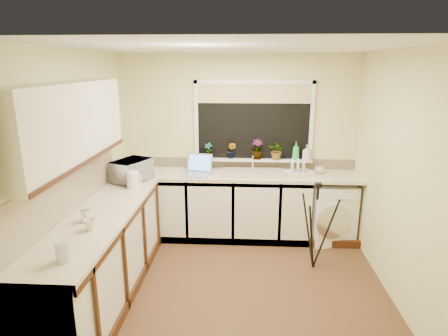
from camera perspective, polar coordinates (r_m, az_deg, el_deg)
floor at (r=4.29m, az=1.57°, el=-17.01°), size 3.20×3.20×0.00m
ceiling at (r=3.63m, az=1.86°, el=17.74°), size 3.20×3.20×0.00m
wall_back at (r=5.24m, az=2.19°, el=3.51°), size 3.20×0.00×3.20m
wall_front at (r=2.38m, az=0.62°, el=-11.37°), size 3.20×0.00×3.20m
wall_left at (r=4.15m, az=-20.99°, el=-0.69°), size 0.00×3.00×3.00m
wall_right at (r=4.07m, az=24.85°, el=-1.40°), size 0.00×3.00×3.00m
base_cabinet_back at (r=5.19m, az=-1.58°, el=-5.75°), size 2.55×0.60×0.86m
base_cabinet_left at (r=4.06m, az=-17.68°, el=-12.81°), size 0.54×2.40×0.86m
worktop_back at (r=5.03m, az=2.08°, el=-1.04°), size 3.20×0.60×0.04m
worktop_left at (r=3.88m, az=-18.21°, el=-6.91°), size 0.60×2.40×0.04m
upper_cabinet at (r=3.57m, az=-22.41°, el=6.18°), size 0.28×1.90×0.70m
splashback_left at (r=3.91m, az=-22.45°, el=-3.31°), size 0.02×2.40×0.45m
splashback_back at (r=5.29m, az=2.16°, el=0.77°), size 3.20×0.02×0.14m
window_glass at (r=5.17m, az=4.45°, el=6.97°), size 1.50×0.02×1.00m
window_blind at (r=5.10m, az=4.55°, el=11.10°), size 1.50×0.02×0.25m
windowsill at (r=5.21m, az=4.35°, el=1.27°), size 1.60×0.14×0.03m
sink at (r=5.02m, az=4.36°, el=-0.72°), size 0.82×0.46×0.03m
faucet at (r=5.17m, az=4.35°, el=0.97°), size 0.03×0.03×0.24m
washing_machine at (r=5.29m, az=15.52°, el=-6.36°), size 0.67×0.66×0.79m
laptop at (r=4.99m, az=-3.98°, el=-0.16°), size 0.40×0.38×0.26m
kettle at (r=4.53m, az=-13.52°, el=-1.82°), size 0.14×0.14×0.19m
dish_rack at (r=5.03m, az=11.15°, el=-0.78°), size 0.43×0.38×0.05m
tripod at (r=4.48m, az=13.61°, el=-8.53°), size 0.51×0.51×1.03m
glass_jug at (r=3.06m, az=-23.03°, el=-11.43°), size 0.11×0.11×0.16m
steel_jar at (r=3.71m, az=-20.11°, el=-6.79°), size 0.08×0.08×0.12m
microwave at (r=4.81m, az=-13.75°, el=-0.38°), size 0.49×0.57×0.26m
plant_a at (r=5.19m, az=-2.34°, el=2.66°), size 0.14×0.12×0.22m
plant_b at (r=5.18m, az=1.14°, el=2.67°), size 0.15×0.14×0.23m
plant_c at (r=5.16m, az=5.01°, el=2.83°), size 0.18×0.18×0.27m
plant_d at (r=5.17m, az=7.99°, el=2.64°), size 0.27×0.25×0.25m
soap_bottle_green at (r=5.21m, az=10.75°, el=2.56°), size 0.09×0.10×0.24m
soap_bottle_clear at (r=5.22m, az=12.35°, el=2.31°), size 0.12×0.12×0.20m
cup_back at (r=5.16m, az=14.18°, el=-0.29°), size 0.16×0.16×0.10m
cup_left at (r=3.52m, az=-19.50°, el=-8.05°), size 0.11×0.11×0.10m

